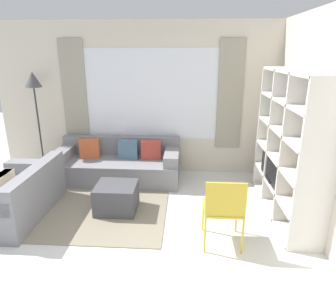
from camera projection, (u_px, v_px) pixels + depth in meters
ground_plane at (125, 260)px, 3.28m from camera, size 16.00×16.00×0.00m
wall_back at (152, 100)px, 5.40m from camera, size 5.65×0.11×2.70m
wall_right at (308, 117)px, 3.98m from camera, size 0.07×3.84×2.70m
area_rug at (81, 201)px, 4.56m from camera, size 2.62×2.16×0.01m
shelving_unit at (291, 146)px, 4.01m from camera, size 0.42×1.88×1.96m
couch_main at (119, 164)px, 5.31m from camera, size 2.14×0.88×0.72m
couch_side at (17, 196)px, 4.11m from camera, size 0.88×1.46×0.72m
ottoman at (117, 198)px, 4.25m from camera, size 0.57×0.52×0.40m
floor_lamp at (34, 89)px, 5.16m from camera, size 0.28×0.28×1.86m
folding_chair at (224, 206)px, 3.37m from camera, size 0.44×0.46×0.86m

